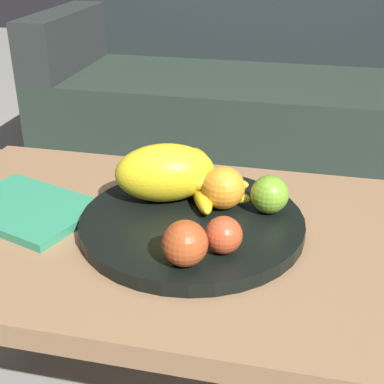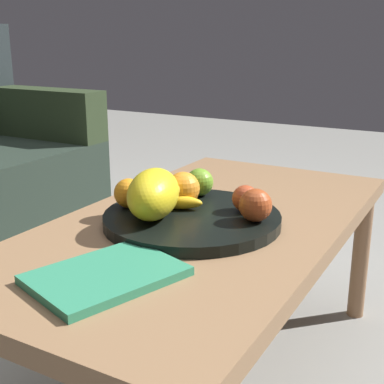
% 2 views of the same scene
% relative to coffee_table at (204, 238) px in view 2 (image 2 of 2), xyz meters
% --- Properties ---
extents(ground_plane, '(8.00, 8.00, 0.00)m').
position_rel_coffee_table_xyz_m(ground_plane, '(0.00, 0.00, -0.39)').
color(ground_plane, gray).
extents(coffee_table, '(1.14, 0.60, 0.44)m').
position_rel_coffee_table_xyz_m(coffee_table, '(0.00, 0.00, 0.00)').
color(coffee_table, '#8E6947').
rests_on(coffee_table, ground_plane).
extents(fruit_bowl, '(0.40, 0.40, 0.03)m').
position_rel_coffee_table_xyz_m(fruit_bowl, '(-0.04, 0.01, 0.06)').
color(fruit_bowl, black).
rests_on(fruit_bowl, coffee_table).
extents(melon_large_front, '(0.21, 0.16, 0.11)m').
position_rel_coffee_table_xyz_m(melon_large_front, '(-0.11, 0.07, 0.13)').
color(melon_large_front, yellow).
rests_on(melon_large_front, fruit_bowl).
extents(orange_front, '(0.07, 0.07, 0.07)m').
position_rel_coffee_table_xyz_m(orange_front, '(-0.07, 0.16, 0.11)').
color(orange_front, orange).
rests_on(orange_front, fruit_bowl).
extents(orange_left, '(0.08, 0.08, 0.08)m').
position_rel_coffee_table_xyz_m(orange_left, '(0.01, 0.06, 0.11)').
color(orange_left, orange).
rests_on(orange_left, fruit_bowl).
extents(apple_front, '(0.06, 0.06, 0.06)m').
position_rel_coffee_table_xyz_m(apple_front, '(0.03, -0.09, 0.10)').
color(apple_front, '#B94725').
rests_on(apple_front, fruit_bowl).
extents(apple_left, '(0.07, 0.07, 0.07)m').
position_rel_coffee_table_xyz_m(apple_left, '(0.09, 0.06, 0.11)').
color(apple_left, '#6DA529').
rests_on(apple_left, fruit_bowl).
extents(apple_right, '(0.07, 0.07, 0.07)m').
position_rel_coffee_table_xyz_m(apple_right, '(-0.02, -0.13, 0.11)').
color(apple_right, '#AD471F').
rests_on(apple_right, fruit_bowl).
extents(banana_bunch, '(0.16, 0.15, 0.06)m').
position_rel_coffee_table_xyz_m(banana_bunch, '(-0.03, 0.07, 0.10)').
color(banana_bunch, yellow).
rests_on(banana_bunch, fruit_bowl).
extents(magazine, '(0.29, 0.25, 0.02)m').
position_rel_coffee_table_xyz_m(magazine, '(-0.36, -0.00, 0.06)').
color(magazine, '#328E66').
rests_on(magazine, coffee_table).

